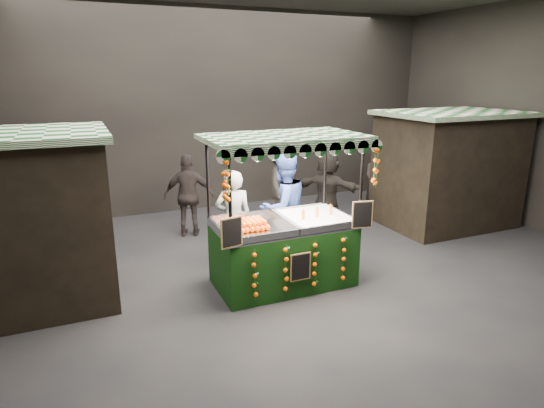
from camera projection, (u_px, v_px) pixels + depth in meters
name	position (u px, v px, depth m)	size (l,w,h in m)	color
ground	(305.00, 279.00, 7.82)	(12.00, 12.00, 0.00)	black
market_hall	(309.00, 74.00, 6.90)	(12.10, 10.10, 5.05)	black
neighbour_stall_left	(7.00, 221.00, 6.68)	(3.00, 2.20, 2.60)	black
neighbour_stall_right	(447.00, 168.00, 10.46)	(3.00, 2.20, 2.60)	black
juice_stall	(285.00, 241.00, 7.45)	(2.56, 1.51, 2.48)	#0D330B
vendor_grey	(234.00, 219.00, 8.15)	(0.73, 0.56, 1.78)	gray
vendor_blue	(283.00, 208.00, 8.38)	(1.15, 0.98, 2.05)	navy
shopper_0	(80.00, 222.00, 7.87)	(0.81, 0.71, 1.87)	black
shopper_1	(377.00, 177.00, 12.06)	(0.94, 0.90, 1.53)	#2A2322
shopper_2	(189.00, 196.00, 9.75)	(1.13, 0.74, 1.78)	#2A2322
shopper_3	(281.00, 183.00, 10.50)	(1.22, 1.44, 1.94)	#2C2723
shopper_4	(16.00, 226.00, 8.17)	(0.79, 0.56, 1.52)	black
shopper_5	(327.00, 190.00, 10.25)	(1.48, 1.59, 1.78)	#292521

